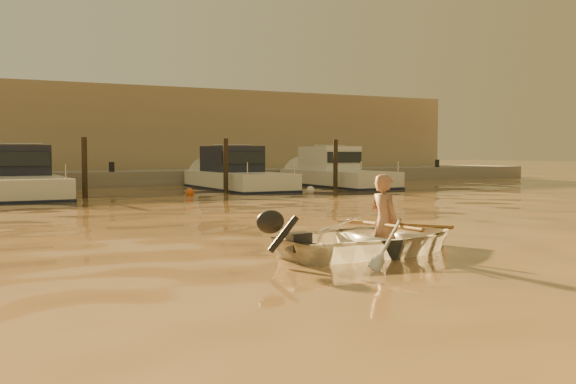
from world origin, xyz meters
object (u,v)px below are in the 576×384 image
moored_boat_4 (238,174)px  moored_boat_5 (337,172)px  dinghy (379,238)px  moored_boat_2 (17,178)px  waterfront_building (42,134)px  person (384,223)px

moored_boat_4 → moored_boat_5: bearing=0.0°
dinghy → moored_boat_4: 16.76m
dinghy → moored_boat_5: bearing=-36.1°
moored_boat_4 → moored_boat_5: same height
moored_boat_4 → dinghy: bearing=-105.6°
moored_boat_2 → waterfront_building: size_ratio=0.19×
moored_boat_2 → waterfront_building: waterfront_building is taller
moored_boat_2 → moored_boat_4: same height
moored_boat_5 → moored_boat_2: bearing=180.0°
person → moored_boat_2: size_ratio=0.17×
waterfront_building → moored_boat_4: bearing=-60.6°
waterfront_building → person: bearing=-86.2°
moored_boat_2 → moored_boat_5: (13.01, 0.00, 0.00)m
moored_boat_4 → moored_boat_5: 4.72m
moored_boat_2 → moored_boat_5: 13.01m
person → moored_boat_2: bearing=7.2°
dinghy → moored_boat_2: 16.58m
person → waterfront_building: size_ratio=0.03×
dinghy → person: (0.10, 0.01, 0.22)m
dinghy → moored_boat_4: size_ratio=0.45×
moored_boat_2 → dinghy: bearing=-76.8°
dinghy → person: size_ratio=2.22×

